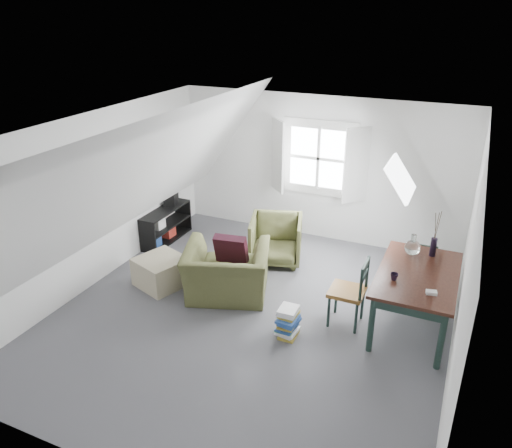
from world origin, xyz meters
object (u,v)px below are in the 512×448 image
at_px(armchair_far, 275,260).
at_px(dining_chair_far, 423,265).
at_px(armchair_near, 227,295).
at_px(magazine_stack, 288,322).
at_px(dining_chair_near, 350,291).
at_px(media_shelf, 164,227).
at_px(ottoman, 161,272).
at_px(dining_table, 417,280).

bearing_deg(armchair_far, dining_chair_far, -17.03).
height_order(armchair_near, armchair_far, same).
xyz_separation_m(armchair_near, magazine_stack, (1.13, -0.54, 0.20)).
relative_size(dining_chair_far, dining_chair_near, 0.85).
height_order(armchair_far, dining_chair_near, dining_chair_near).
distance_m(media_shelf, magazine_stack, 3.42).
relative_size(dining_chair_near, media_shelf, 0.82).
bearing_deg(ottoman, dining_chair_far, 21.48).
bearing_deg(armchair_near, media_shelf, -51.28).
bearing_deg(magazine_stack, armchair_far, 116.38).
height_order(armchair_far, dining_chair_far, dining_chair_far).
height_order(dining_table, dining_chair_far, dining_chair_far).
xyz_separation_m(armchair_near, dining_chair_far, (2.51, 1.27, 0.42)).
xyz_separation_m(armchair_far, magazine_stack, (0.90, -1.81, 0.20)).
distance_m(armchair_far, magazine_stack, 2.02).
bearing_deg(ottoman, dining_table, 6.71).
height_order(ottoman, dining_table, dining_table).
xyz_separation_m(dining_chair_near, media_shelf, (-3.59, 1.12, -0.22)).
bearing_deg(media_shelf, magazine_stack, -31.51).
bearing_deg(armchair_far, magazine_stack, -80.73).
bearing_deg(media_shelf, dining_chair_far, -0.26).
distance_m(ottoman, media_shelf, 1.51).
bearing_deg(dining_table, armchair_near, -169.69).
distance_m(dining_chair_near, media_shelf, 3.77).
distance_m(ottoman, dining_chair_near, 2.80).
height_order(armchair_near, dining_chair_far, dining_chair_far).
relative_size(armchair_near, dining_chair_far, 1.45).
distance_m(armchair_near, dining_table, 2.63).
distance_m(armchair_near, dining_chair_far, 2.84).
bearing_deg(dining_chair_far, media_shelf, 10.80).
bearing_deg(dining_chair_near, dining_chair_far, 142.16).
relative_size(dining_table, dining_chair_far, 1.99).
bearing_deg(armchair_far, dining_chair_near, -56.19).
height_order(armchair_near, magazine_stack, magazine_stack).
relative_size(armchair_far, ottoman, 1.28).
bearing_deg(ottoman, armchair_far, 47.74).
xyz_separation_m(ottoman, magazine_stack, (2.16, -0.42, -0.02)).
bearing_deg(armchair_far, ottoman, -149.37).
height_order(armchair_far, ottoman, ottoman).
bearing_deg(dining_table, armchair_far, 160.56).
bearing_deg(media_shelf, dining_table, -12.93).
relative_size(armchair_near, armchair_far, 1.40).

